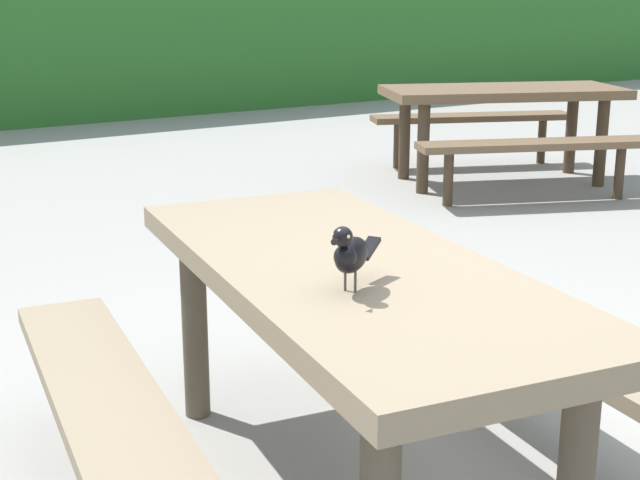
% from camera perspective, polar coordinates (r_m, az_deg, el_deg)
% --- Properties ---
extents(picnic_table_foreground, '(1.91, 1.94, 0.74)m').
position_cam_1_polar(picnic_table_foreground, '(2.69, 1.86, -5.08)').
color(picnic_table_foreground, '#84725B').
rests_on(picnic_table_foreground, ground).
extents(bird_grackle, '(0.25, 0.18, 0.18)m').
position_cam_1_polar(bird_grackle, '(2.34, 1.86, -0.82)').
color(bird_grackle, black).
rests_on(bird_grackle, picnic_table_foreground).
extents(picnic_table_mid_left, '(2.22, 2.21, 0.74)m').
position_cam_1_polar(picnic_table_mid_left, '(7.31, 11.19, 7.79)').
color(picnic_table_mid_left, brown).
rests_on(picnic_table_mid_left, ground).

